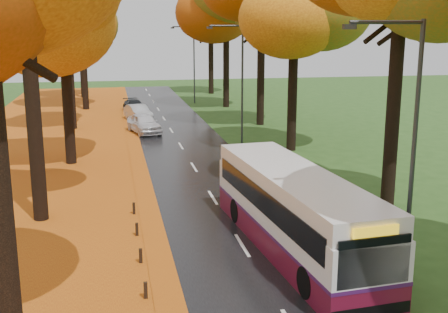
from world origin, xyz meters
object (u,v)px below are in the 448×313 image
object	(u,v)px
bus	(294,209)
car_dark	(134,106)
car_silver	(138,113)
streetlamp_mid	(239,75)
streetlamp_near	(407,135)
streetlamp_far	(192,58)
car_white	(144,123)

from	to	relation	value
bus	car_dark	world-z (taller)	bus
bus	car_silver	xyz separation A→B (m)	(-3.96, 29.93, -0.80)
streetlamp_mid	car_silver	xyz separation A→B (m)	(-6.19, 11.27, -4.00)
bus	streetlamp_near	bearing A→B (deg)	-61.03
streetlamp_far	car_dark	bearing A→B (deg)	-139.00
bus	car_dark	xyz separation A→B (m)	(-4.07, 35.19, -0.90)
car_white	bus	bearing A→B (deg)	-95.40
car_white	car_dark	distance (m)	11.21
streetlamp_near	streetlamp_far	size ratio (longest dim) A/B	1.00
streetlamp_far	car_dark	world-z (taller)	streetlamp_far
streetlamp_near	streetlamp_far	distance (m)	44.00
bus	car_white	distance (m)	24.29
streetlamp_near	car_white	distance (m)	28.26
car_white	car_dark	bearing A→B (deg)	76.79
car_silver	streetlamp_far	bearing A→B (deg)	45.36
streetlamp_near	car_silver	distance (m)	34.08
streetlamp_far	car_dark	distance (m)	9.30
streetlamp_near	car_white	size ratio (longest dim) A/B	1.85
streetlamp_near	car_dark	distance (m)	39.25
streetlamp_mid	car_dark	world-z (taller)	streetlamp_mid
streetlamp_near	car_dark	bearing A→B (deg)	99.28
streetlamp_near	car_white	xyz separation A→B (m)	(-6.05, 27.32, -3.94)
car_silver	car_dark	distance (m)	5.25
car_dark	streetlamp_near	bearing A→B (deg)	-90.59
streetlamp_far	bus	world-z (taller)	streetlamp_far
streetlamp_far	car_white	xyz separation A→B (m)	(-6.05, -16.68, -3.94)
bus	car_dark	bearing A→B (deg)	91.85
streetlamp_mid	car_silver	world-z (taller)	streetlamp_mid
bus	car_white	world-z (taller)	bus
streetlamp_far	car_silver	world-z (taller)	streetlamp_far
bus	car_white	size ratio (longest dim) A/B	2.52
streetlamp_near	car_silver	world-z (taller)	streetlamp_near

